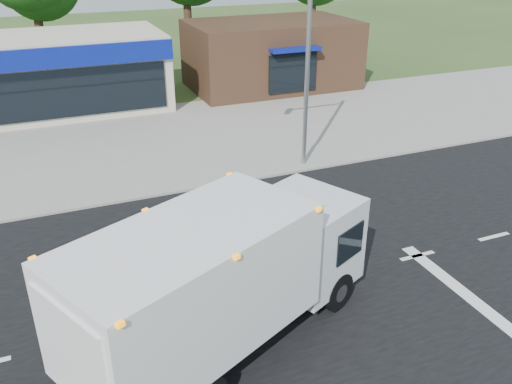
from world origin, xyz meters
TOP-DOWN VIEW (x-y plane):
  - ground at (0.00, 0.00)m, footprint 120.00×120.00m
  - road_asphalt at (0.00, 0.00)m, footprint 60.00×14.00m
  - sidewalk at (0.00, 8.20)m, footprint 60.00×2.40m
  - parking_apron at (0.00, 14.00)m, footprint 60.00×9.00m
  - lane_markings at (1.35, -1.35)m, footprint 55.20×7.00m
  - ems_box_truck at (-3.75, -1.59)m, footprint 8.41×5.74m
  - emergency_worker at (-3.51, -0.72)m, footprint 0.68×0.71m
  - brown_storefront at (7.00, 19.98)m, footprint 10.00×6.70m
  - traffic_signal_pole at (2.35, 7.60)m, footprint 3.51×0.25m

SIDE VIEW (x-z plane):
  - ground at x=0.00m, z-range 0.00..0.00m
  - road_asphalt at x=0.00m, z-range -0.01..0.01m
  - parking_apron at x=0.00m, z-range 0.00..0.02m
  - lane_markings at x=1.35m, z-range 0.01..0.02m
  - sidewalk at x=0.00m, z-range 0.00..0.12m
  - emergency_worker at x=-3.51m, z-range -0.01..1.74m
  - brown_storefront at x=7.00m, z-range 0.00..4.00m
  - ems_box_truck at x=-3.75m, z-range 0.28..3.88m
  - traffic_signal_pole at x=2.35m, z-range 0.92..8.92m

